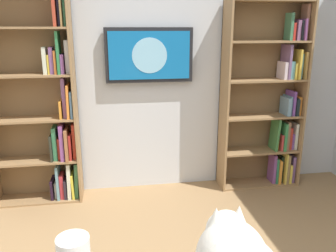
{
  "coord_description": "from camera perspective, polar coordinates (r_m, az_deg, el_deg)",
  "views": [
    {
      "loc": [
        0.4,
        1.35,
        1.7
      ],
      "look_at": [
        0.02,
        -1.02,
        1.02
      ],
      "focal_mm": 37.05,
      "sensor_mm": 36.0,
      "label": 1
    }
  ],
  "objects": [
    {
      "name": "wall_back",
      "position": [
        3.62,
        -2.93,
        10.26
      ],
      "size": [
        4.52,
        0.06,
        2.7
      ],
      "primitive_type": "cube",
      "color": "silver",
      "rests_on": "ground"
    },
    {
      "name": "bookshelf_left",
      "position": [
        3.89,
        16.62,
        3.53
      ],
      "size": [
        0.87,
        0.28,
        1.97
      ],
      "color": "#937047",
      "rests_on": "ground"
    },
    {
      "name": "bookshelf_right",
      "position": [
        3.55,
        -19.97,
        3.32
      ],
      "size": [
        0.85,
        0.28,
        2.14
      ],
      "color": "#937047",
      "rests_on": "ground"
    },
    {
      "name": "wall_mounted_tv",
      "position": [
        3.53,
        -3.11,
        11.54
      ],
      "size": [
        0.88,
        0.07,
        0.54
      ],
      "color": "black"
    }
  ]
}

